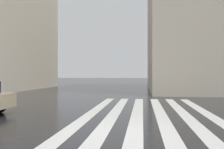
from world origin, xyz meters
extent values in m
plane|color=black|center=(0.00, 0.00, 0.00)|extent=(220.00, 220.00, 0.00)
cube|color=silver|center=(4.00, -3.43, 0.00)|extent=(13.00, 0.50, 0.01)
cube|color=silver|center=(4.00, -2.43, 0.00)|extent=(13.00, 0.50, 0.01)
cube|color=silver|center=(4.00, -1.43, 0.00)|extent=(13.00, 0.50, 0.01)
cube|color=silver|center=(4.00, -0.43, 0.00)|extent=(13.00, 0.50, 0.01)
cube|color=silver|center=(4.00, 0.57, 0.00)|extent=(13.00, 0.50, 0.01)
cube|color=silver|center=(4.00, 1.57, 0.00)|extent=(13.00, 0.50, 0.01)
camera|label=1|loc=(-7.37, -0.66, 1.72)|focal=41.24mm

